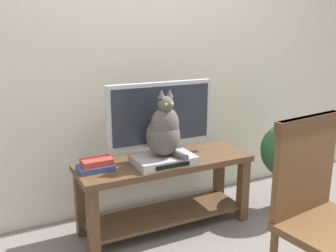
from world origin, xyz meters
name	(u,v)px	position (x,y,z in m)	size (l,w,h in m)	color
back_wall	(142,34)	(0.00, 0.97, 1.40)	(7.00, 0.12, 2.80)	beige
tv_stand	(165,182)	(-0.05, 0.47, 0.36)	(1.27, 0.43, 0.53)	#513823
tv	(161,117)	(-0.05, 0.54, 0.83)	(0.80, 0.20, 0.55)	#B7B7BC
media_box	(163,159)	(-0.09, 0.42, 0.56)	(0.42, 0.30, 0.06)	#ADADB2
cat	(164,131)	(-0.09, 0.40, 0.77)	(0.24, 0.30, 0.47)	#514C47
wooden_chair	(323,206)	(0.29, -0.63, 0.59)	(0.54, 0.54, 1.02)	brown
book_stack	(96,165)	(-0.54, 0.49, 0.57)	(0.23, 0.15, 0.08)	#33477A
potted_plant	(288,155)	(0.95, 0.28, 0.47)	(0.44, 0.44, 0.73)	beige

